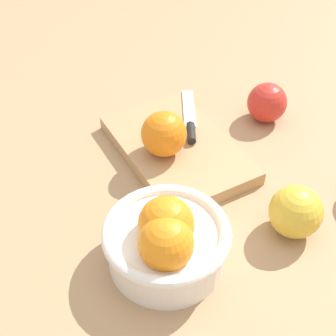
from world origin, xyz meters
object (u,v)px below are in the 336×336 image
object	(u,v)px
orange_on_board	(164,134)
bowl	(166,240)
apple_front_right	(267,103)
apple_front_left_2	(296,212)
knife	(190,122)
cutting_board	(177,149)

from	to	relation	value
orange_on_board	bowl	bearing A→B (deg)	152.91
apple_front_right	apple_front_left_2	xyz separation A→B (m)	(-0.23, 0.13, 0.00)
knife	apple_front_right	distance (m)	0.15
cutting_board	apple_front_left_2	bearing A→B (deg)	-163.99
cutting_board	apple_front_right	xyz separation A→B (m)	(0.01, -0.19, 0.02)
cutting_board	apple_front_right	bearing A→B (deg)	-86.56
bowl	orange_on_board	world-z (taller)	bowl
bowl	apple_front_right	world-z (taller)	bowl
apple_front_left_2	apple_front_right	bearing A→B (deg)	-29.05
knife	apple_front_left_2	size ratio (longest dim) A/B	1.99
bowl	orange_on_board	distance (m)	0.19
knife	apple_front_left_2	xyz separation A→B (m)	(-0.25, -0.02, 0.01)
cutting_board	knife	world-z (taller)	knife
bowl	orange_on_board	bearing A→B (deg)	-27.09
bowl	knife	bearing A→B (deg)	-36.80
orange_on_board	apple_front_left_2	world-z (taller)	orange_on_board
apple_front_left_2	knife	bearing A→B (deg)	3.95
bowl	apple_front_right	bearing A→B (deg)	-57.76
bowl	knife	world-z (taller)	bowl
apple_front_left_2	orange_on_board	bearing A→B (deg)	23.46
apple_front_right	apple_front_left_2	size ratio (longest dim) A/B	0.96
bowl	cutting_board	distance (m)	0.22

